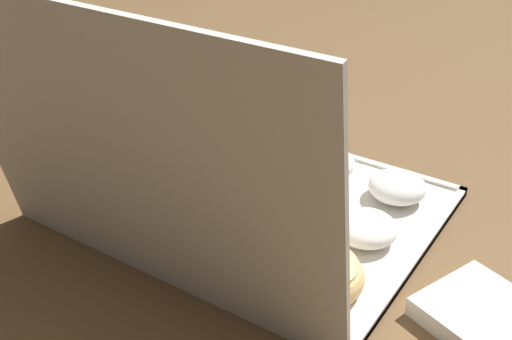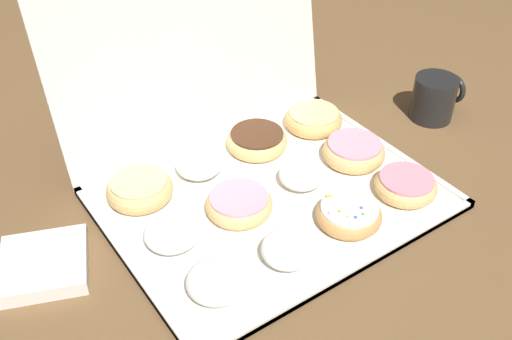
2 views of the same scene
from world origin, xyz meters
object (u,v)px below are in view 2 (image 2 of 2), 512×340
Objects in this scene: powdered_filled_donut_6 at (301,175)px; coffee_mug at (435,97)px; glazed_ring_donut_11 at (313,119)px; donut_box at (272,199)px; powdered_filled_donut_1 at (288,249)px; pink_frosted_donut_7 at (353,150)px; pink_frosted_donut_3 at (406,185)px; sprinkle_donut_2 at (349,214)px; pink_frosted_donut_5 at (239,204)px; powdered_filled_donut_4 at (173,235)px; napkin_stack at (44,265)px; powdered_filled_donut_0 at (217,281)px; powdered_filled_donut_9 at (199,164)px; chocolate_frosted_donut_10 at (257,140)px; glazed_ring_donut_8 at (140,189)px.

powdered_filled_donut_6 is 0.75× the size of coffee_mug.
donut_box is at bearing -146.55° from glazed_ring_donut_11.
powdered_filled_donut_1 is 0.29m from pink_frosted_donut_7.
pink_frosted_donut_3 is 0.93× the size of pink_frosted_donut_7.
sprinkle_donut_2 reaches higher than pink_frosted_donut_5.
powdered_filled_donut_4 is at bearing -178.34° from pink_frosted_donut_5.
pink_frosted_donut_5 reaches higher than napkin_stack.
sprinkle_donut_2 is at bearing -24.67° from powdered_filled_donut_4.
sprinkle_donut_2 is at bearing -23.07° from napkin_stack.
powdered_filled_donut_0 is 0.29m from powdered_filled_donut_9.
pink_frosted_donut_7 is (0.38, 0.13, -0.00)m from powdered_filled_donut_0.
powdered_filled_donut_6 is (0.26, 0.13, -0.00)m from powdered_filled_donut_0.
powdered_filled_donut_6 is 0.70× the size of chocolate_frosted_donut_10.
sprinkle_donut_2 is at bearing -42.69° from pink_frosted_donut_5.
powdered_filled_donut_1 is 0.71× the size of glazed_ring_donut_11.
donut_box is at bearing -114.56° from chocolate_frosted_donut_10.
glazed_ring_donut_11 is at bearing 44.38° from powdered_filled_donut_6.
powdered_filled_donut_1 reaches higher than pink_frosted_donut_5.
coffee_mug is at bearing 32.66° from pink_frosted_donut_3.
powdered_filled_donut_0 is 0.84× the size of coffee_mug.
chocolate_frosted_donut_10 is 1.00× the size of glazed_ring_donut_11.
pink_frosted_donut_3 is 1.27× the size of powdered_filled_donut_9.
powdered_filled_donut_1 reaches higher than glazed_ring_donut_11.
glazed_ring_donut_8 is 0.20m from napkin_stack.
pink_frosted_donut_3 and pink_frosted_donut_5 have the same top height.
sprinkle_donut_2 is 1.01× the size of coffee_mug.
sprinkle_donut_2 is at bearing 179.91° from pink_frosted_donut_3.
pink_frosted_donut_7 is (0.13, 0.00, 0.00)m from powdered_filled_donut_6.
pink_frosted_donut_5 is (-0.00, 0.14, -0.00)m from powdered_filled_donut_1.
donut_box is 0.24m from glazed_ring_donut_11.
powdered_filled_donut_0 is 1.01× the size of powdered_filled_donut_4.
pink_frosted_donut_3 is 0.29m from coffee_mug.
powdered_filled_donut_6 reaches higher than donut_box.
pink_frosted_donut_3 is 1.01× the size of coffee_mug.
powdered_filled_donut_4 is 0.29m from chocolate_frosted_donut_10.
donut_box is 6.18× the size of powdered_filled_donut_4.
powdered_filled_donut_0 reaches higher than glazed_ring_donut_11.
sprinkle_donut_2 is at bearing -62.13° from donut_box.
powdered_filled_donut_1 reaches higher than powdered_filled_donut_9.
powdered_filled_donut_1 is at bearing -89.82° from pink_frosted_donut_5.
powdered_filled_donut_0 is 0.29m from powdered_filled_donut_6.
powdered_filled_donut_9 reaches higher than napkin_stack.
powdered_filled_donut_9 is at bearing 90.25° from powdered_filled_donut_1.
powdered_filled_donut_1 reaches higher than chocolate_frosted_donut_10.
glazed_ring_donut_11 is at bearing 157.06° from coffee_mug.
pink_frosted_donut_3 is at bearing -43.20° from powdered_filled_donut_6.
pink_frosted_donut_3 is 0.62m from napkin_stack.
powdered_filled_donut_4 is at bearing 134.41° from powdered_filled_donut_1.
pink_frosted_donut_5 is 0.32m from napkin_stack.
coffee_mug is (0.63, -0.10, 0.02)m from glazed_ring_donut_8.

